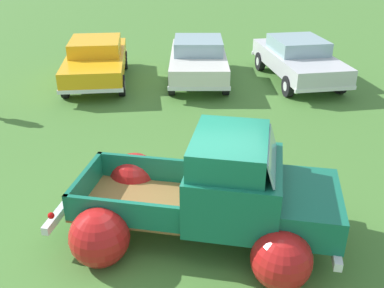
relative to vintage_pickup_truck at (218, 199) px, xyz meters
The scene contains 5 objects.
ground_plane 0.85m from the vintage_pickup_truck, 167.81° to the left, with size 80.00×80.00×0.00m, color #477A33.
vintage_pickup_truck is the anchor object (origin of this frame).
show_car_0 9.18m from the vintage_pickup_truck, 111.91° to the left, with size 2.29×4.69×1.43m.
show_car_1 8.50m from the vintage_pickup_truck, 89.79° to the left, with size 2.01×4.30×1.43m.
show_car_2 9.12m from the vintage_pickup_truck, 67.83° to the left, with size 2.53×4.73×1.43m.
Camera 1 is at (-0.23, -6.09, 4.77)m, focal length 40.71 mm.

